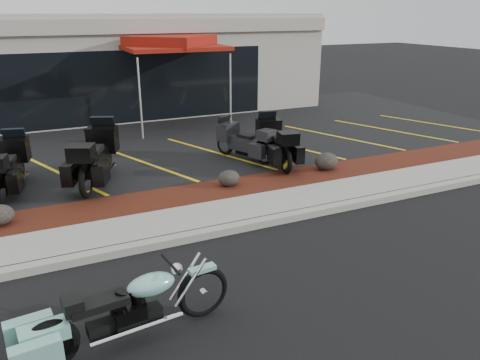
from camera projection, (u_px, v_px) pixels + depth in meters
name	position (u px, v px, depth m)	size (l,w,h in m)	color
ground	(221.00, 259.00, 8.24)	(90.00, 90.00, 0.00)	black
curb	(203.00, 234.00, 8.98)	(24.00, 0.25, 0.15)	gray
sidewalk	(191.00, 220.00, 9.58)	(24.00, 1.20, 0.15)	gray
mulch_bed	(174.00, 200.00, 10.60)	(24.00, 1.20, 0.16)	#3A0E0D
upper_lot	(125.00, 142.00, 15.22)	(26.00, 9.60, 0.15)	black
dealership_building	(91.00, 63.00, 19.91)	(18.00, 8.16, 4.00)	#9F9C90
boulder_mid	(229.00, 178.00, 11.16)	(0.53, 0.45, 0.38)	black
boulder_right	(326.00, 161.00, 12.30)	(0.64, 0.53, 0.45)	black
hero_cruiser	(203.00, 285.00, 6.52)	(2.89, 0.73, 1.02)	#7EC4B8
touring_black_front	(17.00, 154.00, 11.43)	(2.26, 0.86, 1.31)	black
touring_black_mid	(105.00, 144.00, 12.02)	(2.52, 0.96, 1.47)	black
touring_grey	(225.00, 135.00, 13.47)	(2.00, 0.76, 1.16)	#29292E
touring_black_rear	(267.00, 133.00, 13.35)	(2.28, 0.87, 1.33)	black
traffic_cone	(93.00, 135.00, 14.99)	(0.36, 0.36, 0.42)	#EF5F07
popup_canopy	(171.00, 44.00, 16.42)	(3.69, 3.69, 3.15)	silver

